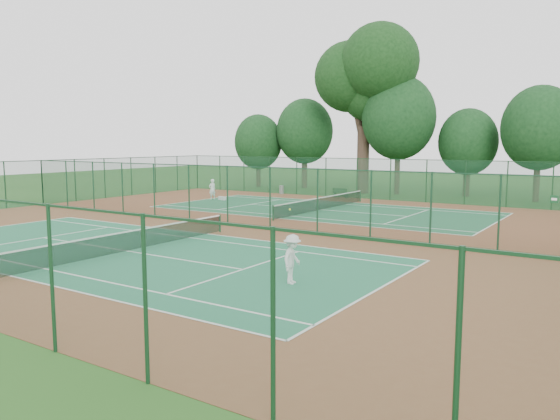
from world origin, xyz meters
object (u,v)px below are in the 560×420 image
at_px(player_near, 292,259).
at_px(player_far, 212,189).
at_px(big_tree, 367,75).
at_px(trash_bin, 282,190).
at_px(kit_bag, 222,198).
at_px(bench, 340,193).

bearing_deg(player_near, player_far, 35.53).
bearing_deg(big_tree, trash_bin, -138.41).
relative_size(player_near, kit_bag, 2.15).
relative_size(player_near, bench, 1.23).
distance_m(player_near, trash_bin, 32.87).
relative_size(player_far, big_tree, 0.11).
height_order(trash_bin, big_tree, big_tree).
height_order(player_far, big_tree, big_tree).
bearing_deg(big_tree, kit_bag, -119.96).
relative_size(bench, kit_bag, 1.75).
height_order(player_near, bench, player_near).
xyz_separation_m(player_far, kit_bag, (1.01, 0.07, -0.73)).
distance_m(player_near, big_tree, 36.40).
relative_size(player_far, bench, 1.24).
relative_size(player_near, player_far, 0.99).
relative_size(trash_bin, bench, 0.57).
distance_m(player_far, big_tree, 18.36).
relative_size(kit_bag, big_tree, 0.05).
xyz_separation_m(trash_bin, kit_bag, (-1.25, -7.30, -0.25)).
bearing_deg(bench, player_far, -143.37).
xyz_separation_m(kit_bag, big_tree, (7.30, 12.67, 11.01)).
xyz_separation_m(player_far, big_tree, (8.31, 12.74, 10.28)).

